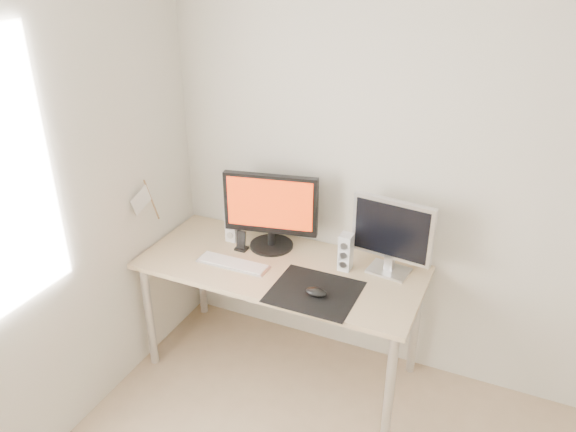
% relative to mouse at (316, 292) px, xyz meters
% --- Properties ---
extents(wall_back, '(3.50, 0.00, 3.50)m').
position_rel_mouse_xyz_m(wall_back, '(0.64, 0.57, 0.50)').
color(wall_back, silver).
rests_on(wall_back, ground).
extents(mousepad, '(0.45, 0.40, 0.00)m').
position_rel_mouse_xyz_m(mousepad, '(-0.02, 0.03, -0.02)').
color(mousepad, black).
rests_on(mousepad, desk).
extents(mouse, '(0.12, 0.07, 0.04)m').
position_rel_mouse_xyz_m(mouse, '(0.00, 0.00, 0.00)').
color(mouse, black).
rests_on(mouse, mousepad).
extents(desk, '(1.60, 0.70, 0.73)m').
position_rel_mouse_xyz_m(desk, '(-0.29, 0.20, -0.10)').
color(desk, '#D1B587').
rests_on(desk, ground).
extents(main_monitor, '(0.55, 0.31, 0.47)m').
position_rel_mouse_xyz_m(main_monitor, '(-0.43, 0.36, 0.23)').
color(main_monitor, black).
rests_on(main_monitor, desk).
extents(second_monitor, '(0.45, 0.19, 0.43)m').
position_rel_mouse_xyz_m(second_monitor, '(0.28, 0.38, 0.22)').
color(second_monitor, silver).
rests_on(second_monitor, desk).
extents(speaker_left, '(0.07, 0.08, 0.21)m').
position_rel_mouse_xyz_m(speaker_left, '(-0.68, 0.35, 0.08)').
color(speaker_left, white).
rests_on(speaker_left, desk).
extents(speaker_right, '(0.07, 0.08, 0.21)m').
position_rel_mouse_xyz_m(speaker_right, '(0.05, 0.31, 0.08)').
color(speaker_right, white).
rests_on(speaker_right, desk).
extents(keyboard, '(0.42, 0.12, 0.02)m').
position_rel_mouse_xyz_m(keyboard, '(-0.54, 0.10, -0.02)').
color(keyboard, '#BABABC').
rests_on(keyboard, desk).
extents(phone_dock, '(0.07, 0.06, 0.12)m').
position_rel_mouse_xyz_m(phone_dock, '(-0.58, 0.27, 0.01)').
color(phone_dock, black).
rests_on(phone_dock, desk).
extents(pennant, '(0.01, 0.23, 0.29)m').
position_rel_mouse_xyz_m(pennant, '(-1.08, 0.06, 0.29)').
color(pennant, '#A57F54').
rests_on(pennant, wall_left).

